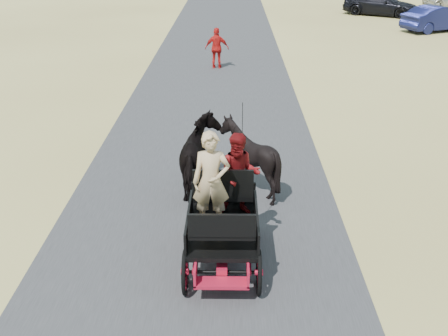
{
  "coord_description": "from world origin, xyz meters",
  "views": [
    {
      "loc": [
        0.66,
        -7.28,
        5.72
      ],
      "look_at": [
        0.51,
        3.1,
        1.2
      ],
      "focal_mm": 45.0,
      "sensor_mm": 36.0,
      "label": 1
    }
  ],
  "objects_px": {
    "carriage": "(223,245)",
    "horse_left": "(201,158)",
    "car_b": "(438,18)",
    "horse_right": "(249,158)",
    "pedestrian": "(217,48)",
    "car_c": "(381,4)"
  },
  "relations": [
    {
      "from": "carriage",
      "to": "horse_left",
      "type": "xyz_separation_m",
      "value": [
        -0.55,
        3.0,
        0.49
      ]
    },
    {
      "from": "carriage",
      "to": "car_b",
      "type": "relative_size",
      "value": 0.54
    },
    {
      "from": "car_c",
      "to": "horse_right",
      "type": "bearing_deg",
      "value": -169.98
    },
    {
      "from": "horse_right",
      "to": "pedestrian",
      "type": "height_order",
      "value": "pedestrian"
    },
    {
      "from": "car_b",
      "to": "horse_left",
      "type": "bearing_deg",
      "value": 124.32
    },
    {
      "from": "pedestrian",
      "to": "car_c",
      "type": "height_order",
      "value": "pedestrian"
    },
    {
      "from": "carriage",
      "to": "pedestrian",
      "type": "xyz_separation_m",
      "value": [
        -0.49,
        15.19,
        0.5
      ]
    },
    {
      "from": "carriage",
      "to": "horse_left",
      "type": "distance_m",
      "value": 3.09
    },
    {
      "from": "car_b",
      "to": "car_c",
      "type": "xyz_separation_m",
      "value": [
        -1.82,
        6.16,
        0.01
      ]
    },
    {
      "from": "carriage",
      "to": "horse_right",
      "type": "xyz_separation_m",
      "value": [
        0.55,
        3.0,
        0.49
      ]
    },
    {
      "from": "horse_right",
      "to": "pedestrian",
      "type": "bearing_deg",
      "value": -85.1
    },
    {
      "from": "horse_left",
      "to": "horse_right",
      "type": "relative_size",
      "value": 1.18
    },
    {
      "from": "horse_left",
      "to": "car_c",
      "type": "bearing_deg",
      "value": -111.3
    },
    {
      "from": "horse_left",
      "to": "car_b",
      "type": "xyz_separation_m",
      "value": [
        12.61,
        21.53,
        -0.12
      ]
    },
    {
      "from": "car_b",
      "to": "horse_right",
      "type": "bearing_deg",
      "value": 126.55
    },
    {
      "from": "carriage",
      "to": "car_b",
      "type": "distance_m",
      "value": 27.34
    },
    {
      "from": "horse_left",
      "to": "car_c",
      "type": "xyz_separation_m",
      "value": [
        10.79,
        27.69,
        -0.11
      ]
    },
    {
      "from": "horse_left",
      "to": "car_b",
      "type": "height_order",
      "value": "horse_left"
    },
    {
      "from": "horse_right",
      "to": "car_c",
      "type": "distance_m",
      "value": 29.33
    },
    {
      "from": "carriage",
      "to": "car_c",
      "type": "bearing_deg",
      "value": 71.54
    },
    {
      "from": "carriage",
      "to": "pedestrian",
      "type": "bearing_deg",
      "value": 91.86
    },
    {
      "from": "pedestrian",
      "to": "car_b",
      "type": "height_order",
      "value": "pedestrian"
    }
  ]
}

